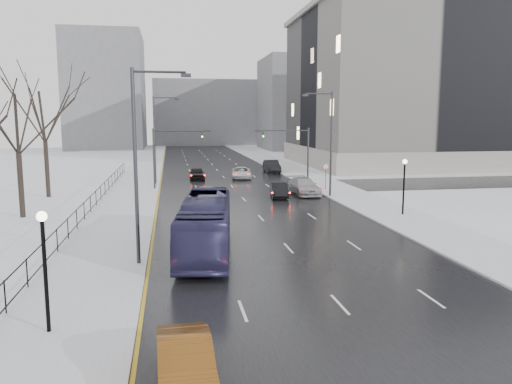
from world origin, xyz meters
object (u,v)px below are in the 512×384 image
tree_park_d (23,219)px  sedan_center_far (197,173)px  lamppost_r_mid (404,179)px  sedan_right_cross (241,173)px  tree_park_e (49,198)px  streetlight_l_near (140,157)px  sedan_right_near (279,190)px  sedan_left_near (185,365)px  sedan_right_far (304,186)px  no_uturn_sign (326,169)px  sedan_right_distant (272,166)px  sedan_center_near (209,196)px  streetlight_r_mid (329,139)px  mast_signal_left (164,151)px  lamppost_l (44,254)px  mast_signal_right (299,150)px  bus (206,225)px  streetlight_l_far (156,135)px

tree_park_d → sedan_center_far: 26.19m
lamppost_r_mid → sedan_right_cross: 27.75m
tree_park_e → sedan_center_far: bearing=39.0°
streetlight_l_near → sedan_right_near: streetlight_l_near is taller
sedan_left_near → sedan_right_far: size_ratio=0.78×
lamppost_r_mid → sedan_center_far: bearing=119.2°
no_uturn_sign → sedan_right_distant: size_ratio=0.52×
sedan_right_near → sedan_right_far: sedan_right_far is taller
sedan_center_far → tree_park_e: bearing=-140.7°
sedan_center_far → sedan_right_distant: size_ratio=0.84×
sedan_center_near → sedan_center_far: sedan_center_near is taller
sedan_right_cross → sedan_center_far: size_ratio=1.17×
streetlight_r_mid → sedan_center_near: streetlight_r_mid is taller
sedan_left_near → sedan_center_near: size_ratio=0.88×
streetlight_l_near → sedan_right_far: size_ratio=1.76×
mast_signal_left → no_uturn_sign: bearing=-13.6°
tree_park_d → lamppost_l: 23.21m
lamppost_r_mid → streetlight_r_mid: bearing=105.8°
lamppost_r_mid → no_uturn_sign: (-1.80, 14.00, -0.64)m
mast_signal_right → sedan_right_far: bearing=-99.7°
lamppost_r_mid → bus: bearing=-153.1°
sedan_center_near → sedan_right_cross: (5.57, 19.26, -0.14)m
tree_park_e → streetlight_l_far: 14.01m
tree_park_d → sedan_left_near: 28.78m
mast_signal_right → streetlight_l_near: bearing=-119.0°
streetlight_l_far → sedan_right_cross: size_ratio=1.95×
sedan_center_far → bus: bearing=-92.0°
tree_park_d → sedan_right_distant: 37.75m
lamppost_r_mid → sedan_center_near: (-14.50, 6.92, -2.05)m
lamppost_l → sedan_center_far: (7.50, 43.92, -2.16)m
tree_park_d → sedan_right_far: tree_park_d is taller
tree_park_d → streetlight_l_near: bearing=-55.5°
streetlight_l_near → sedan_center_near: bearing=74.6°
sedan_left_near → lamppost_l: bearing=134.0°
sedan_right_distant → sedan_right_cross: bearing=-128.8°
tree_park_d → tree_park_e: (-0.40, 10.00, 0.00)m
streetlight_l_far → sedan_center_near: bearing=-72.8°
tree_park_e → sedan_center_far: size_ratio=3.09×
streetlight_l_far → mast_signal_right: bearing=-14.5°
tree_park_d → sedan_right_cross: tree_park_d is taller
bus → sedan_center_near: (1.30, 14.93, -0.71)m
sedan_right_near → sedan_right_distant: 22.19m
lamppost_l → sedan_right_near: (14.47, 28.39, -2.20)m
lamppost_l → sedan_right_near: lamppost_l is taller
tree_park_d → tree_park_e: bearing=92.3°
no_uturn_sign → sedan_right_cross: size_ratio=0.53×
mast_signal_right → streetlight_l_far: bearing=165.5°
mast_signal_right → streetlight_r_mid: bearing=-84.0°
streetlight_l_near → sedan_right_near: bearing=60.3°
streetlight_l_far → mast_signal_left: (0.84, -4.00, -1.51)m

